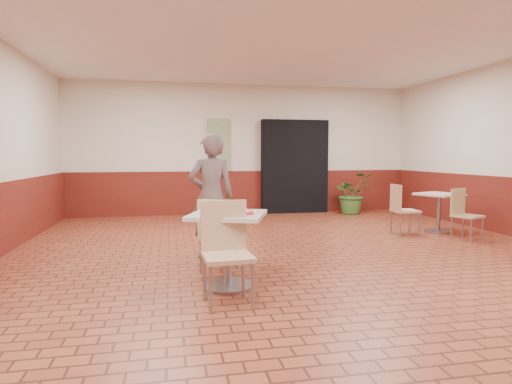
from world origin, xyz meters
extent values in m
cube|color=brown|center=(0.00, 0.00, 0.00)|extent=(8.00, 10.00, 0.01)
cube|color=white|center=(0.00, 0.00, 3.00)|extent=(8.00, 10.00, 0.01)
cube|color=beige|center=(0.00, 5.00, 1.50)|extent=(8.00, 0.01, 3.00)
cube|color=#5E1A12|center=(0.00, 4.98, 0.50)|extent=(8.00, 0.04, 1.00)
cube|color=black|center=(1.20, 4.88, 1.10)|extent=(1.60, 0.22, 2.20)
cube|color=gray|center=(-0.60, 4.94, 1.60)|extent=(0.50, 0.03, 1.20)
cube|color=beige|center=(-1.13, -0.56, 0.76)|extent=(0.74, 0.74, 0.04)
cylinder|color=gray|center=(-1.13, -0.56, 0.37)|extent=(0.08, 0.08, 0.74)
cylinder|color=gray|center=(-1.13, -0.56, 0.02)|extent=(0.53, 0.53, 0.03)
cube|color=tan|center=(-1.20, -1.09, 0.45)|extent=(0.47, 0.47, 0.04)
cube|color=tan|center=(-1.21, -0.90, 0.71)|extent=(0.44, 0.06, 0.48)
cylinder|color=gray|center=(-1.38, -1.29, 0.21)|extent=(0.03, 0.03, 0.43)
cylinder|color=gray|center=(-1.00, -1.27, 0.21)|extent=(0.03, 0.03, 0.43)
cylinder|color=gray|center=(-1.40, -0.92, 0.21)|extent=(0.03, 0.03, 0.43)
cylinder|color=gray|center=(-1.02, -0.89, 0.21)|extent=(0.03, 0.03, 0.43)
cube|color=#DBCF83|center=(-1.14, 0.11, 0.41)|extent=(0.53, 0.53, 0.04)
cube|color=#DBCF83|center=(-1.21, -0.06, 0.65)|extent=(0.38, 0.18, 0.44)
cylinder|color=gray|center=(-0.92, 0.20, 0.20)|extent=(0.03, 0.03, 0.39)
cylinder|color=gray|center=(-1.23, 0.33, 0.20)|extent=(0.03, 0.03, 0.39)
cylinder|color=gray|center=(-1.05, -0.12, 0.20)|extent=(0.03, 0.03, 0.39)
cylinder|color=gray|center=(-1.37, 0.02, 0.20)|extent=(0.03, 0.03, 0.39)
imported|color=#66534F|center=(-1.17, 0.77, 0.83)|extent=(0.62, 0.42, 1.66)
cube|color=red|center=(-1.13, -0.56, 0.79)|extent=(0.47, 0.37, 0.03)
cube|color=#E18585|center=(-1.13, -0.56, 0.81)|extent=(0.42, 0.32, 0.00)
torus|color=gold|center=(-1.24, -0.49, 0.83)|extent=(0.13, 0.13, 0.04)
ellipsoid|color=#B95E36|center=(-1.05, -0.57, 0.83)|extent=(0.14, 0.09, 0.03)
cube|color=white|center=(-1.05, -0.57, 0.85)|extent=(0.12, 0.07, 0.01)
ellipsoid|color=#A73C17|center=(-1.11, -0.59, 0.82)|extent=(0.03, 0.03, 0.02)
cylinder|color=white|center=(-1.02, -0.48, 0.85)|extent=(0.07, 0.07, 0.09)
cylinder|color=blue|center=(-1.02, -0.48, 0.86)|extent=(0.07, 0.07, 0.02)
cube|color=beige|center=(3.00, 1.89, 0.68)|extent=(0.66, 0.66, 0.04)
cylinder|color=gray|center=(3.00, 1.89, 0.33)|extent=(0.07, 0.07, 0.66)
cylinder|color=gray|center=(3.00, 1.89, 0.01)|extent=(0.47, 0.47, 0.03)
cube|color=tan|center=(2.28, 1.79, 0.41)|extent=(0.43, 0.43, 0.04)
cube|color=tan|center=(2.10, 1.80, 0.65)|extent=(0.06, 0.40, 0.44)
cylinder|color=gray|center=(2.44, 1.60, 0.20)|extent=(0.03, 0.03, 0.39)
cylinder|color=gray|center=(2.47, 1.95, 0.20)|extent=(0.03, 0.03, 0.39)
cylinder|color=gray|center=(2.10, 1.63, 0.20)|extent=(0.03, 0.03, 0.39)
cylinder|color=gray|center=(2.13, 1.97, 0.20)|extent=(0.03, 0.03, 0.39)
cube|color=tan|center=(3.01, 1.14, 0.39)|extent=(0.50, 0.50, 0.04)
cube|color=tan|center=(2.94, 1.30, 0.62)|extent=(0.36, 0.17, 0.42)
cylinder|color=gray|center=(2.91, 0.93, 0.19)|extent=(0.03, 0.03, 0.37)
cylinder|color=gray|center=(3.22, 1.05, 0.19)|extent=(0.03, 0.03, 0.37)
cylinder|color=gray|center=(2.79, 1.23, 0.19)|extent=(0.03, 0.03, 0.37)
cylinder|color=gray|center=(3.10, 1.35, 0.19)|extent=(0.03, 0.03, 0.37)
imported|color=#3A692A|center=(2.45, 4.40, 0.48)|extent=(1.01, 0.93, 0.96)
camera|label=1|loc=(-1.70, -4.90, 1.38)|focal=30.00mm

